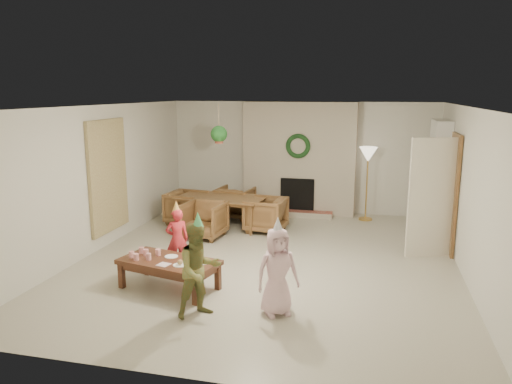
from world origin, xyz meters
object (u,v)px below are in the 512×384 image
(child_plaid, at_px, (199,270))
(child_pink, at_px, (277,272))
(dining_chair_far, at_px, (235,202))
(dining_chair_near, at_px, (204,220))
(dining_table, at_px, (221,212))
(coffee_table_top, at_px, (169,262))
(child_red, at_px, (177,239))
(dining_chair_left, at_px, (187,207))
(dining_chair_right, at_px, (266,215))

(child_plaid, bearing_deg, child_pink, -27.54)
(dining_chair_far, bearing_deg, dining_chair_near, 90.00)
(dining_chair_near, relative_size, child_pink, 0.68)
(dining_table, relative_size, child_plaid, 1.49)
(coffee_table_top, distance_m, child_red, 0.77)
(dining_chair_left, distance_m, child_plaid, 4.36)
(child_pink, bearing_deg, coffee_table_top, 133.70)
(dining_table, height_order, dining_chair_near, dining_chair_near)
(child_red, xyz_separation_m, child_plaid, (0.88, -1.43, 0.11))
(dining_chair_near, height_order, child_pink, child_pink)
(child_plaid, xyz_separation_m, child_pink, (0.92, 0.27, -0.04))
(dining_chair_near, height_order, dining_chair_left, same)
(dining_table, relative_size, dining_chair_near, 2.34)
(dining_chair_left, height_order, child_plaid, child_plaid)
(dining_table, distance_m, child_plaid, 4.04)
(child_red, bearing_deg, dining_chair_far, -121.89)
(dining_chair_left, xyz_separation_m, coffee_table_top, (1.04, -3.30, 0.05))
(dining_chair_left, height_order, child_pink, child_pink)
(dining_chair_left, xyz_separation_m, dining_chair_right, (1.74, -0.20, 0.00))
(dining_chair_far, bearing_deg, dining_table, 90.00)
(dining_table, bearing_deg, child_plaid, -69.60)
(dining_chair_left, bearing_deg, dining_chair_far, -45.00)
(dining_table, bearing_deg, child_pink, -56.07)
(dining_chair_right, bearing_deg, child_pink, 21.18)
(dining_chair_far, distance_m, coffee_table_top, 3.99)
(dining_chair_near, bearing_deg, dining_chair_far, 90.00)
(child_plaid, height_order, child_pink, child_plaid)
(dining_chair_far, height_order, dining_chair_right, same)
(dining_table, xyz_separation_m, dining_chair_left, (-0.77, 0.09, 0.03))
(dining_table, height_order, child_plaid, child_plaid)
(dining_table, relative_size, dining_chair_left, 2.34)
(dining_chair_far, xyz_separation_m, child_red, (-0.00, -3.24, 0.14))
(dining_chair_right, height_order, coffee_table_top, dining_chair_right)
(dining_chair_near, relative_size, child_plaid, 0.64)
(dining_table, xyz_separation_m, child_red, (0.08, -2.47, 0.17))
(dining_chair_near, height_order, child_red, child_red)
(dining_chair_near, relative_size, dining_chair_left, 1.00)
(dining_chair_near, relative_size, dining_chair_far, 1.00)
(dining_chair_far, xyz_separation_m, child_pink, (1.80, -4.41, 0.21))
(dining_chair_left, relative_size, dining_chair_right, 1.00)
(coffee_table_top, distance_m, child_plaid, 1.01)
(coffee_table_top, xyz_separation_m, child_red, (-0.18, 0.74, 0.09))
(dining_chair_far, bearing_deg, dining_chair_left, 45.00)
(dining_chair_left, distance_m, dining_chair_right, 1.75)
(child_plaid, bearing_deg, coffee_table_top, 91.60)
(dining_table, height_order, dining_chair_left, dining_chair_left)
(coffee_table_top, bearing_deg, child_red, 116.98)
(dining_chair_far, height_order, child_pink, child_pink)
(child_red, relative_size, child_pink, 0.87)
(child_red, height_order, child_pink, child_pink)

